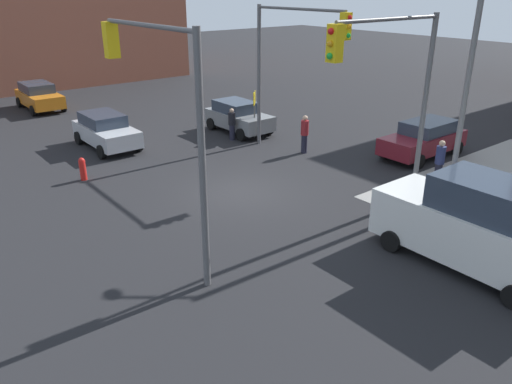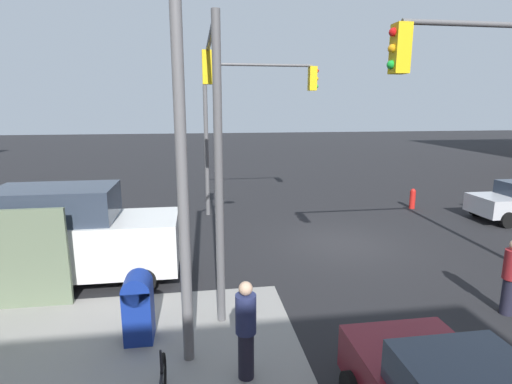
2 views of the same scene
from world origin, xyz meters
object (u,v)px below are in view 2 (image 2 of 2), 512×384
Objects in this scene: traffic_signal_ne_corner at (213,110)px; van_white_delivery at (72,236)px; pedestrian_walking_north at (246,329)px; fire_hydrant at (413,198)px; mailbox_blue at (138,305)px; pedestrian_crossing at (511,276)px; traffic_signal_se_corner at (250,108)px; street_lamp_corner at (194,105)px.

traffic_signal_ne_corner is 1.20× the size of van_white_delivery.
fire_hydrant is at bearing -109.66° from pedestrian_walking_north.
mailbox_blue is at bearing 54.53° from traffic_signal_ne_corner.
van_white_delivery is at bearing -27.74° from pedestrian_walking_north.
fire_hydrant is at bearing -18.40° from pedestrian_crossing.
pedestrian_crossing is 6.33m from pedestrian_walking_north.
traffic_signal_se_corner is 3.65× the size of pedestrian_crossing.
street_lamp_corner is 8.51× the size of fire_hydrant.
traffic_signal_ne_corner is at bearing -64.55° from pedestrian_walking_north.
street_lamp_corner is at bearing 91.86° from pedestrian_crossing.
pedestrian_walking_north is at bearing 49.31° from fire_hydrant.
pedestrian_walking_north is (-4.12, 4.70, -0.33)m from van_white_delivery.
traffic_signal_ne_corner is 3.65× the size of pedestrian_crossing.
pedestrian_walking_north is (-0.77, 0.99, -3.75)m from street_lamp_corner.
traffic_signal_se_corner is 8.68m from fire_hydrant.
fire_hydrant is (-9.97, -9.71, -4.22)m from street_lamp_corner.
traffic_signal_ne_corner reaches higher than fire_hydrant.
van_white_delivery is (5.68, 6.30, -3.32)m from traffic_signal_se_corner.
mailbox_blue reaches higher than fire_hydrant.
van_white_delivery is (13.32, 6.00, 0.79)m from fire_hydrant.
traffic_signal_ne_corner is 3.59× the size of pedestrian_walking_north.
pedestrian_walking_north is (-2.00, 1.50, 0.19)m from mailbox_blue.
pedestrian_crossing is at bearing 178.60° from mailbox_blue.
street_lamp_corner reaches higher than traffic_signal_ne_corner.
van_white_delivery is 3.03× the size of pedestrian_crossing.
pedestrian_walking_north is at bearing 81.90° from traffic_signal_se_corner.
van_white_delivery is (3.82, -0.81, -3.32)m from traffic_signal_ne_corner.
fire_hydrant is at bearing -140.60° from mailbox_blue.
traffic_signal_se_corner is 7.35m from traffic_signal_ne_corner.
traffic_signal_se_corner is 4.55× the size of mailbox_blue.
traffic_signal_se_corner is 1.00× the size of traffic_signal_ne_corner.
street_lamp_corner reaches higher than mailbox_blue.
traffic_signal_se_corner and traffic_signal_ne_corner have the same top height.
pedestrian_walking_north is (1.57, 11.00, -3.65)m from traffic_signal_se_corner.
fire_hydrant is at bearing 177.75° from traffic_signal_se_corner.
street_lamp_corner is 1.48× the size of van_white_delivery.
van_white_delivery is 6.26m from pedestrian_walking_north.
street_lamp_corner is (0.47, 2.90, 0.10)m from traffic_signal_ne_corner.
street_lamp_corner is 3.96m from pedestrian_walking_north.
fire_hydrant is at bearing -155.75° from van_white_delivery.
fire_hydrant is 0.17× the size of van_white_delivery.
mailbox_blue is at bearing 39.40° from fire_hydrant.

